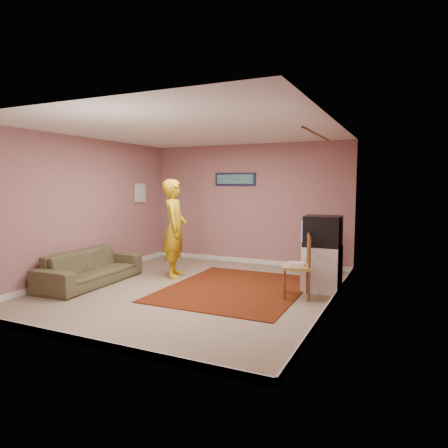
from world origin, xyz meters
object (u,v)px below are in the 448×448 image
at_px(tv_cabinet, 322,268).
at_px(chair_a, 317,245).
at_px(sofa, 91,268).
at_px(crt_tv, 323,231).
at_px(person, 175,228).
at_px(chair_b, 297,259).

distance_m(tv_cabinet, chair_a, 1.32).
distance_m(tv_cabinet, sofa, 3.96).
bearing_deg(crt_tv, person, -177.75).
xyz_separation_m(crt_tv, person, (-2.71, -0.18, -0.07)).
height_order(tv_cabinet, chair_a, chair_a).
bearing_deg(chair_a, tv_cabinet, -84.35).
bearing_deg(tv_cabinet, person, -176.28).
relative_size(tv_cabinet, sofa, 0.37).
height_order(chair_a, sofa, chair_a).
height_order(chair_b, person, person).
bearing_deg(person, tv_cabinet, -110.64).
relative_size(tv_cabinet, chair_b, 1.35).
bearing_deg(sofa, person, -45.83).
relative_size(crt_tv, chair_b, 1.09).
bearing_deg(person, chair_b, -123.51).
bearing_deg(tv_cabinet, chair_a, 105.61).
bearing_deg(sofa, chair_b, -81.10).
relative_size(chair_b, person, 0.30).
bearing_deg(chair_b, crt_tv, 138.01).
relative_size(chair_b, sofa, 0.27).
xyz_separation_m(tv_cabinet, chair_b, (-0.28, -0.57, 0.23)).
distance_m(chair_b, person, 2.49).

